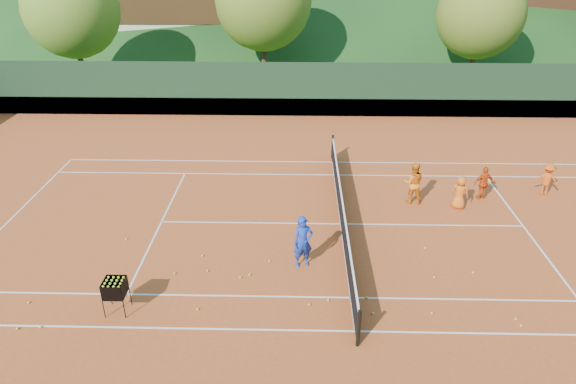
{
  "coord_description": "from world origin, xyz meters",
  "views": [
    {
      "loc": [
        -1.51,
        -15.73,
        9.24
      ],
      "look_at": [
        -1.88,
        0.0,
        1.27
      ],
      "focal_mm": 32.0,
      "sensor_mm": 36.0,
      "label": 1
    }
  ],
  "objects_px": {
    "coach": "(303,242)",
    "student_b": "(484,183)",
    "student_c": "(460,193)",
    "student_a": "(413,183)",
    "tennis_net": "(342,212)",
    "ball_hopper": "(115,289)",
    "student_d": "(547,179)"
  },
  "relations": [
    {
      "from": "student_d",
      "to": "ball_hopper",
      "type": "relative_size",
      "value": 1.32
    },
    {
      "from": "student_a",
      "to": "ball_hopper",
      "type": "xyz_separation_m",
      "value": [
        -9.18,
        -6.56,
        -0.07
      ]
    },
    {
      "from": "tennis_net",
      "to": "student_c",
      "type": "bearing_deg",
      "value": 16.25
    },
    {
      "from": "student_b",
      "to": "tennis_net",
      "type": "distance_m",
      "value": 5.94
    },
    {
      "from": "student_d",
      "to": "student_c",
      "type": "bearing_deg",
      "value": 38.1
    },
    {
      "from": "student_d",
      "to": "ball_hopper",
      "type": "bearing_deg",
      "value": 46.91
    },
    {
      "from": "student_d",
      "to": "ball_hopper",
      "type": "distance_m",
      "value": 16.25
    },
    {
      "from": "student_a",
      "to": "student_d",
      "type": "relative_size",
      "value": 1.23
    },
    {
      "from": "student_b",
      "to": "tennis_net",
      "type": "bearing_deg",
      "value": 9.22
    },
    {
      "from": "ball_hopper",
      "to": "tennis_net",
      "type": "bearing_deg",
      "value": 37.07
    },
    {
      "from": "student_d",
      "to": "ball_hopper",
      "type": "xyz_separation_m",
      "value": [
        -14.51,
        -7.31,
        0.08
      ]
    },
    {
      "from": "tennis_net",
      "to": "student_d",
      "type": "bearing_deg",
      "value": 17.01
    },
    {
      "from": "coach",
      "to": "student_c",
      "type": "height_order",
      "value": "coach"
    },
    {
      "from": "student_d",
      "to": "tennis_net",
      "type": "bearing_deg",
      "value": 37.19
    },
    {
      "from": "student_a",
      "to": "tennis_net",
      "type": "distance_m",
      "value": 3.3
    },
    {
      "from": "coach",
      "to": "ball_hopper",
      "type": "distance_m",
      "value": 5.51
    },
    {
      "from": "student_c",
      "to": "ball_hopper",
      "type": "xyz_separation_m",
      "value": [
        -10.84,
        -6.12,
        0.11
      ]
    },
    {
      "from": "tennis_net",
      "to": "ball_hopper",
      "type": "distance_m",
      "value": 8.01
    },
    {
      "from": "ball_hopper",
      "to": "coach",
      "type": "bearing_deg",
      "value": 24.36
    },
    {
      "from": "ball_hopper",
      "to": "student_a",
      "type": "bearing_deg",
      "value": 35.56
    },
    {
      "from": "coach",
      "to": "student_b",
      "type": "distance_m",
      "value": 8.34
    },
    {
      "from": "coach",
      "to": "student_b",
      "type": "bearing_deg",
      "value": 15.34
    },
    {
      "from": "student_b",
      "to": "student_c",
      "type": "relative_size",
      "value": 1.04
    },
    {
      "from": "coach",
      "to": "student_a",
      "type": "distance_m",
      "value": 5.97
    },
    {
      "from": "coach",
      "to": "student_a",
      "type": "bearing_deg",
      "value": 27.46
    },
    {
      "from": "student_c",
      "to": "student_a",
      "type": "bearing_deg",
      "value": 8.3
    },
    {
      "from": "tennis_net",
      "to": "ball_hopper",
      "type": "height_order",
      "value": "tennis_net"
    },
    {
      "from": "coach",
      "to": "student_d",
      "type": "height_order",
      "value": "coach"
    },
    {
      "from": "coach",
      "to": "tennis_net",
      "type": "xyz_separation_m",
      "value": [
        1.37,
        2.55,
        -0.35
      ]
    },
    {
      "from": "student_c",
      "to": "ball_hopper",
      "type": "distance_m",
      "value": 12.45
    },
    {
      "from": "student_c",
      "to": "student_d",
      "type": "xyz_separation_m",
      "value": [
        3.68,
        1.19,
        0.02
      ]
    },
    {
      "from": "student_a",
      "to": "ball_hopper",
      "type": "relative_size",
      "value": 1.63
    }
  ]
}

